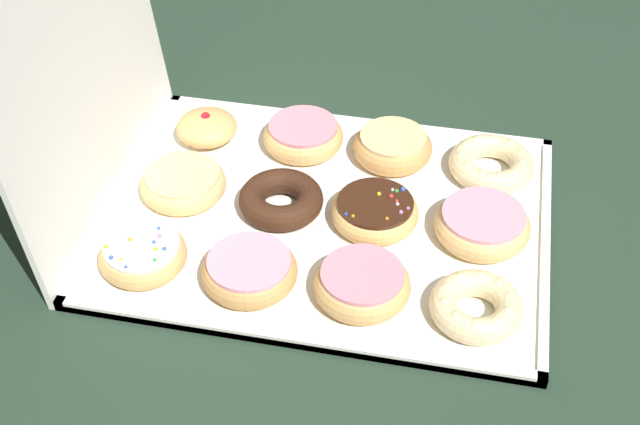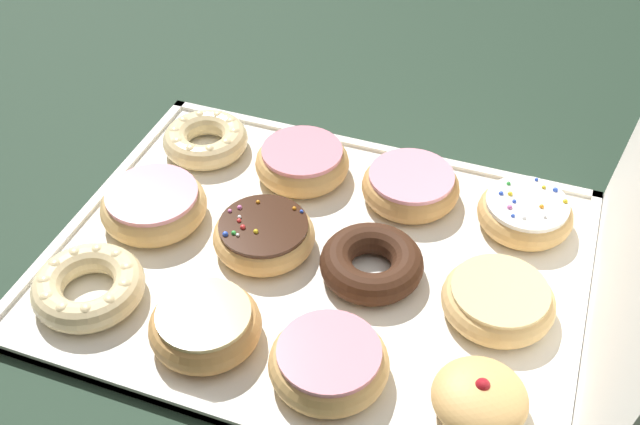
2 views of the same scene
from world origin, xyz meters
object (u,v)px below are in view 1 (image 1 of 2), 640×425
pink_frosted_donut_1 (483,223)px  chocolate_cake_ring_donut_7 (281,201)px  sprinkle_donut_9 (143,254)px  jelly_filled_donut_11 (207,127)px  pink_frosted_donut_6 (249,270)px  donut_box (328,218)px  glazed_ring_donut_10 (183,183)px  cruller_donut_0 (476,306)px  pink_frosted_donut_8 (303,135)px  glazed_ring_donut_5 (393,146)px  sprinkle_donut_4 (375,212)px  cruller_donut_2 (491,164)px  pink_frosted_donut_3 (362,284)px

pink_frosted_donut_1 → chocolate_cake_ring_donut_7: size_ratio=1.10×
sprinkle_donut_9 → jelly_filled_donut_11: jelly_filled_donut_11 is taller
pink_frosted_donut_1 → pink_frosted_donut_6: bearing=117.5°
donut_box → glazed_ring_donut_10: glazed_ring_donut_10 is taller
cruller_donut_0 → pink_frosted_donut_8: 0.39m
donut_box → glazed_ring_donut_5: (0.14, -0.07, 0.03)m
sprinkle_donut_4 → donut_box: bearing=89.8°
cruller_donut_0 → chocolate_cake_ring_donut_7: same height
chocolate_cake_ring_donut_7 → sprinkle_donut_9: (-0.13, 0.14, 0.00)m
sprinkle_donut_4 → glazed_ring_donut_5: same height
cruller_donut_0 → glazed_ring_donut_10: 0.43m
cruller_donut_2 → chocolate_cake_ring_donut_7: 0.30m
sprinkle_donut_9 → glazed_ring_donut_10: 0.14m
glazed_ring_donut_5 → jelly_filled_donut_11: 0.27m
sprinkle_donut_9 → jelly_filled_donut_11: 0.27m
pink_frosted_donut_1 → glazed_ring_donut_5: 0.19m
pink_frosted_donut_8 → glazed_ring_donut_10: (-0.13, 0.14, -0.00)m
donut_box → pink_frosted_donut_1: 0.20m
pink_frosted_donut_3 → pink_frosted_donut_6: pink_frosted_donut_3 is taller
cruller_donut_2 → donut_box: bearing=122.9°
sprinkle_donut_9 → donut_box: bearing=-56.5°
sprinkle_donut_4 → jelly_filled_donut_11: (0.13, 0.27, 0.00)m
glazed_ring_donut_5 → cruller_donut_0: bearing=-153.7°
pink_frosted_donut_3 → glazed_ring_donut_10: pink_frosted_donut_3 is taller
cruller_donut_2 → pink_frosted_donut_6: 0.38m
sprinkle_donut_4 → glazed_ring_donut_10: size_ratio=0.98×
sprinkle_donut_4 → pink_frosted_donut_8: same height
sprinkle_donut_9 → jelly_filled_donut_11: bearing=-0.0°
pink_frosted_donut_6 → glazed_ring_donut_10: size_ratio=1.00×
pink_frosted_donut_1 → pink_frosted_donut_6: size_ratio=1.05×
cruller_donut_0 → jelly_filled_donut_11: (0.27, 0.41, 0.00)m
pink_frosted_donut_1 → cruller_donut_2: bearing=-1.7°
pink_frosted_donut_8 → glazed_ring_donut_5: bearing=-90.2°
glazed_ring_donut_10 → jelly_filled_donut_11: size_ratio=1.32×
pink_frosted_donut_6 → glazed_ring_donut_5: bearing=-26.0°
donut_box → jelly_filled_donut_11: size_ratio=6.53×
chocolate_cake_ring_donut_7 → pink_frosted_donut_8: size_ratio=0.97×
sprinkle_donut_4 → chocolate_cake_ring_donut_7: bearing=91.4°
cruller_donut_0 → pink_frosted_donut_3: size_ratio=0.94×
chocolate_cake_ring_donut_7 → pink_frosted_donut_8: pink_frosted_donut_8 is taller
glazed_ring_donut_10 → sprinkle_donut_4: bearing=-91.4°
pink_frosted_donut_1 → sprinkle_donut_9: 0.43m
jelly_filled_donut_11 → pink_frosted_donut_8: bearing=-86.2°
chocolate_cake_ring_donut_7 → pink_frosted_donut_8: bearing=0.4°
pink_frosted_donut_6 → pink_frosted_donut_8: bearing=-1.1°
donut_box → pink_frosted_donut_6: 0.16m
pink_frosted_donut_3 → cruller_donut_2: bearing=-27.2°
pink_frosted_donut_6 → cruller_donut_2: bearing=-45.5°
cruller_donut_0 → sprinkle_donut_4: (0.14, 0.14, 0.00)m
cruller_donut_2 → glazed_ring_donut_5: bearing=87.0°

